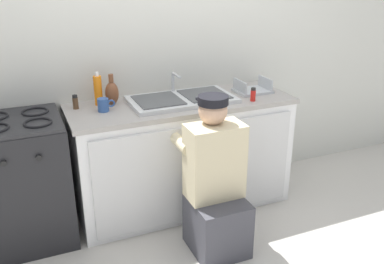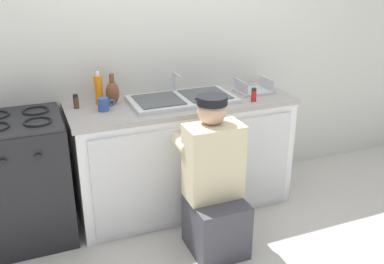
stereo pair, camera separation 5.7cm
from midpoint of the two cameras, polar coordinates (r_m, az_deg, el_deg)
The scene contains 13 objects.
ground_plane at distance 3.43m, azimuth 1.12°, elevation -11.84°, with size 12.00×12.00×0.00m, color beige.
back_wall at distance 3.52m, azimuth -2.94°, elevation 11.15°, with size 6.00×0.10×2.50m, color silver.
counter_cabinet at distance 3.45m, azimuth -0.71°, elevation -3.35°, with size 1.70×0.62×0.87m.
countertop at distance 3.29m, azimuth -0.81°, elevation 3.82°, with size 1.74×0.62×0.04m, color #9E9993.
sink_double_basin at distance 3.28m, azimuth -0.82°, elevation 4.45°, with size 0.80×0.44×0.19m.
stove_range at distance 3.26m, azimuth -20.79°, elevation -5.95°, with size 0.58×0.62×0.93m.
plumber_person at distance 2.94m, azimuth 3.54°, elevation -7.63°, with size 0.42×0.61×1.10m.
soap_bottle_orange at distance 3.25m, azimuth -11.84°, elevation 5.55°, with size 0.06×0.06×0.25m.
spice_bottle_red at distance 3.31m, azimuth 8.72°, elevation 4.91°, with size 0.04×0.04×0.10m.
vase_decorative at distance 3.26m, azimuth -10.06°, elevation 5.26°, with size 0.10×0.10×0.23m.
dish_rack_tray at distance 3.55m, azimuth 8.69°, elevation 5.62°, with size 0.28×0.22×0.11m.
spice_bottle_pepper at distance 3.22m, azimuth -14.73°, elevation 3.95°, with size 0.04×0.04×0.10m.
coffee_mug at distance 3.12m, azimuth -11.17°, elevation 3.64°, with size 0.13×0.08×0.09m.
Camera 2 is at (-1.10, -2.63, 1.91)m, focal length 40.00 mm.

